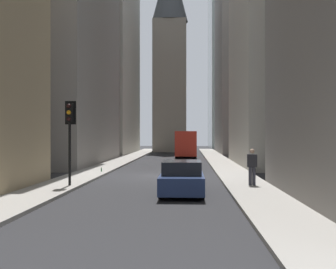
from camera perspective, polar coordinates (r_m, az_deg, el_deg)
ground_plane at (r=26.27m, az=-0.96°, el=-5.48°), size 135.00×135.00×0.00m
sidewalk_right at (r=26.93m, az=-10.60°, el=-5.19°), size 90.00×2.20×0.14m
sidewalk_left at (r=26.37m, az=8.89°, el=-5.30°), size 90.00×2.20×0.14m
building_left_far at (r=59.46m, az=11.49°, el=10.83°), size 15.39×10.00×27.32m
building_right_far at (r=58.34m, az=-9.63°, el=9.97°), size 17.14×10.00×25.19m
building_right_midfar at (r=39.76m, az=-15.80°, el=13.50°), size 17.39×10.50×23.55m
church_spire at (r=64.16m, az=0.25°, el=11.36°), size 5.24×5.24×28.97m
delivery_truck at (r=47.31m, az=2.37°, el=-1.26°), size 6.46×2.25×2.84m
sedan_navy at (r=18.17m, az=1.84°, el=-5.84°), size 4.30×1.78×1.42m
traffic_light_foreground at (r=20.67m, az=-12.83°, el=1.46°), size 0.43×0.52×3.94m
pedestrian at (r=20.62m, az=11.02°, el=-4.01°), size 0.26×0.44×1.70m
discarded_bottle at (r=28.03m, az=-8.77°, el=-4.62°), size 0.07×0.07×0.27m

